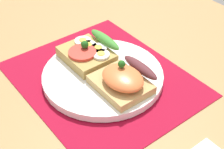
# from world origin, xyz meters

# --- Properties ---
(ground_plane) EXTENTS (1.20, 0.90, 0.03)m
(ground_plane) POSITION_xyz_m (0.00, 0.00, -0.02)
(ground_plane) COLOR #A27747
(placemat) EXTENTS (0.36, 0.30, 0.00)m
(placemat) POSITION_xyz_m (0.00, 0.00, 0.00)
(placemat) COLOR maroon
(placemat) RESTS_ON ground_plane
(plate) EXTENTS (0.24, 0.24, 0.01)m
(plate) POSITION_xyz_m (0.00, 0.00, 0.01)
(plate) COLOR white
(plate) RESTS_ON placemat
(sandwich_egg_tomato) EXTENTS (0.11, 0.10, 0.04)m
(sandwich_egg_tomato) POSITION_xyz_m (-0.06, 0.01, 0.03)
(sandwich_egg_tomato) COLOR #AB8D4B
(sandwich_egg_tomato) RESTS_ON plate
(sandwich_salmon) EXTENTS (0.11, 0.10, 0.05)m
(sandwich_salmon) POSITION_xyz_m (0.06, 0.01, 0.04)
(sandwich_salmon) COLOR tan
(sandwich_salmon) RESTS_ON plate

